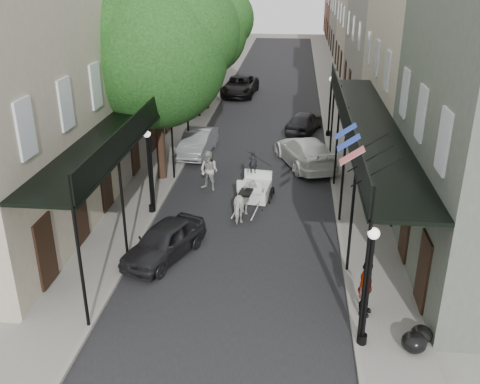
% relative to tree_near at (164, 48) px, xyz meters
% --- Properties ---
extents(ground, '(140.00, 140.00, 0.00)m').
position_rel_tree_near_xyz_m(ground, '(4.20, -10.18, -6.49)').
color(ground, gray).
rests_on(ground, ground).
extents(road, '(8.00, 90.00, 0.01)m').
position_rel_tree_near_xyz_m(road, '(4.20, 9.82, -6.48)').
color(road, black).
rests_on(road, ground).
extents(sidewalk_left, '(2.20, 90.00, 0.12)m').
position_rel_tree_near_xyz_m(sidewalk_left, '(-0.80, 9.82, -6.43)').
color(sidewalk_left, gray).
rests_on(sidewalk_left, ground).
extents(sidewalk_right, '(2.20, 90.00, 0.12)m').
position_rel_tree_near_xyz_m(sidewalk_right, '(9.20, 9.82, -6.43)').
color(sidewalk_right, gray).
rests_on(sidewalk_right, ground).
extents(building_row_left, '(5.00, 80.00, 10.50)m').
position_rel_tree_near_xyz_m(building_row_left, '(-4.40, 19.82, -1.24)').
color(building_row_left, '#B4AA90').
rests_on(building_row_left, ground).
extents(building_row_right, '(5.00, 80.00, 10.50)m').
position_rel_tree_near_xyz_m(building_row_right, '(12.80, 19.82, -1.24)').
color(building_row_right, gray).
rests_on(building_row_right, ground).
extents(gallery_left, '(2.20, 18.05, 4.88)m').
position_rel_tree_near_xyz_m(gallery_left, '(-0.59, -3.20, -2.44)').
color(gallery_left, black).
rests_on(gallery_left, sidewalk_left).
extents(gallery_right, '(2.20, 18.05, 4.88)m').
position_rel_tree_near_xyz_m(gallery_right, '(8.99, -3.20, -2.44)').
color(gallery_right, black).
rests_on(gallery_right, sidewalk_right).
extents(tree_near, '(7.31, 6.80, 9.63)m').
position_rel_tree_near_xyz_m(tree_near, '(0.00, 0.00, 0.00)').
color(tree_near, '#382619').
rests_on(tree_near, sidewalk_left).
extents(tree_far, '(6.45, 6.00, 8.61)m').
position_rel_tree_near_xyz_m(tree_far, '(-0.05, 14.00, -0.65)').
color(tree_far, '#382619').
rests_on(tree_far, sidewalk_left).
extents(lamppost_right_near, '(0.32, 0.32, 3.71)m').
position_rel_tree_near_xyz_m(lamppost_right_near, '(8.30, -12.18, -4.44)').
color(lamppost_right_near, black).
rests_on(lamppost_right_near, sidewalk_right).
extents(lamppost_left, '(0.32, 0.32, 3.71)m').
position_rel_tree_near_xyz_m(lamppost_left, '(0.10, -4.18, -4.44)').
color(lamppost_left, black).
rests_on(lamppost_left, sidewalk_left).
extents(lamppost_right_far, '(0.32, 0.32, 3.71)m').
position_rel_tree_near_xyz_m(lamppost_right_far, '(8.30, 7.82, -4.44)').
color(lamppost_right_far, black).
rests_on(lamppost_right_far, sidewalk_right).
extents(horse, '(1.05, 1.92, 1.54)m').
position_rel_tree_near_xyz_m(horse, '(4.19, -4.18, -5.72)').
color(horse, silver).
rests_on(horse, ground).
extents(carriage, '(1.76, 2.42, 2.58)m').
position_rel_tree_near_xyz_m(carriage, '(4.49, -1.79, -5.49)').
color(carriage, black).
rests_on(carriage, ground).
extents(pedestrian_walking, '(1.18, 1.07, 1.96)m').
position_rel_tree_near_xyz_m(pedestrian_walking, '(2.17, -1.26, -5.51)').
color(pedestrian_walking, '#A2A199').
rests_on(pedestrian_walking, ground).
extents(pedestrian_sidewalk_left, '(1.35, 0.89, 1.96)m').
position_rel_tree_near_xyz_m(pedestrian_sidewalk_left, '(-0.65, 11.62, -5.39)').
color(pedestrian_sidewalk_left, gray).
rests_on(pedestrian_sidewalk_left, sidewalk_left).
extents(pedestrian_sidewalk_right, '(0.84, 1.17, 1.84)m').
position_rel_tree_near_xyz_m(pedestrian_sidewalk_right, '(8.48, -10.74, -5.45)').
color(pedestrian_sidewalk_right, gray).
rests_on(pedestrian_sidewalk_right, sidewalk_right).
extents(car_left_near, '(2.95, 4.26, 1.35)m').
position_rel_tree_near_xyz_m(car_left_near, '(1.51, -7.79, -5.81)').
color(car_left_near, black).
rests_on(car_left_near, ground).
extents(car_left_mid, '(1.84, 4.40, 1.41)m').
position_rel_tree_near_xyz_m(car_left_mid, '(0.70, 3.82, -5.78)').
color(car_left_mid, gray).
rests_on(car_left_mid, ground).
extents(car_left_far, '(2.93, 5.65, 1.52)m').
position_rel_tree_near_xyz_m(car_left_far, '(1.60, 18.74, -5.73)').
color(car_left_far, black).
rests_on(car_left_far, ground).
extents(car_right_near, '(3.83, 5.77, 1.55)m').
position_rel_tree_near_xyz_m(car_right_near, '(6.80, 2.60, -5.71)').
color(car_right_near, white).
rests_on(car_right_near, ground).
extents(car_right_far, '(2.73, 4.31, 1.37)m').
position_rel_tree_near_xyz_m(car_right_far, '(6.80, 8.82, -5.81)').
color(car_right_far, black).
rests_on(car_right_far, ground).
extents(trash_bags, '(0.97, 1.12, 0.60)m').
position_rel_tree_near_xyz_m(trash_bags, '(9.81, -12.20, -6.09)').
color(trash_bags, black).
rests_on(trash_bags, sidewalk_right).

